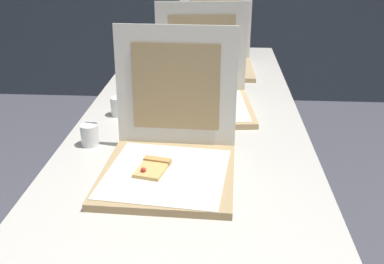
{
  "coord_description": "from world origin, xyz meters",
  "views": [
    {
      "loc": [
        0.1,
        -0.8,
        1.4
      ],
      "look_at": [
        0.02,
        0.49,
        0.81
      ],
      "focal_mm": 41.02,
      "sensor_mm": 36.0,
      "label": 1
    }
  ],
  "objects_px": {
    "pizza_box_back": "(215,58)",
    "table": "(190,137)",
    "cup_white_mid": "(118,106)",
    "cup_white_near_center": "(90,135)",
    "pizza_box_front": "(169,154)",
    "cup_white_far": "(153,83)",
    "pizza_box_middle": "(203,94)"
  },
  "relations": [
    {
      "from": "pizza_box_front",
      "to": "cup_white_far",
      "type": "distance_m",
      "value": 0.73
    },
    {
      "from": "cup_white_far",
      "to": "cup_white_mid",
      "type": "bearing_deg",
      "value": -107.72
    },
    {
      "from": "cup_white_mid",
      "to": "cup_white_near_center",
      "type": "bearing_deg",
      "value": -98.09
    },
    {
      "from": "pizza_box_back",
      "to": "table",
      "type": "bearing_deg",
      "value": -97.92
    },
    {
      "from": "pizza_box_front",
      "to": "cup_white_near_center",
      "type": "distance_m",
      "value": 0.32
    },
    {
      "from": "table",
      "to": "pizza_box_back",
      "type": "xyz_separation_m",
      "value": [
        0.08,
        0.75,
        0.1
      ]
    },
    {
      "from": "cup_white_far",
      "to": "pizza_box_front",
      "type": "bearing_deg",
      "value": -77.87
    },
    {
      "from": "pizza_box_front",
      "to": "table",
      "type": "bearing_deg",
      "value": 85.66
    },
    {
      "from": "pizza_box_front",
      "to": "cup_white_near_center",
      "type": "relative_size",
      "value": 5.78
    },
    {
      "from": "pizza_box_front",
      "to": "pizza_box_back",
      "type": "relative_size",
      "value": 1.04
    },
    {
      "from": "pizza_box_front",
      "to": "cup_white_far",
      "type": "xyz_separation_m",
      "value": [
        -0.15,
        0.71,
        -0.02
      ]
    },
    {
      "from": "cup_white_near_center",
      "to": "table",
      "type": "bearing_deg",
      "value": 28.87
    },
    {
      "from": "pizza_box_middle",
      "to": "cup_white_far",
      "type": "xyz_separation_m",
      "value": [
        -0.23,
        0.18,
        -0.02
      ]
    },
    {
      "from": "table",
      "to": "pizza_box_front",
      "type": "distance_m",
      "value": 0.35
    },
    {
      "from": "pizza_box_middle",
      "to": "pizza_box_back",
      "type": "distance_m",
      "value": 0.55
    },
    {
      "from": "cup_white_near_center",
      "to": "pizza_box_middle",
      "type": "bearing_deg",
      "value": 45.82
    },
    {
      "from": "cup_white_near_center",
      "to": "cup_white_mid",
      "type": "distance_m",
      "value": 0.27
    },
    {
      "from": "table",
      "to": "cup_white_near_center",
      "type": "xyz_separation_m",
      "value": [
        -0.32,
        -0.18,
        0.08
      ]
    },
    {
      "from": "pizza_box_middle",
      "to": "cup_white_mid",
      "type": "bearing_deg",
      "value": -167.24
    },
    {
      "from": "table",
      "to": "cup_white_mid",
      "type": "height_order",
      "value": "cup_white_mid"
    },
    {
      "from": "pizza_box_back",
      "to": "cup_white_near_center",
      "type": "xyz_separation_m",
      "value": [
        -0.4,
        -0.92,
        -0.02
      ]
    },
    {
      "from": "pizza_box_back",
      "to": "cup_white_mid",
      "type": "bearing_deg",
      "value": -120.71
    },
    {
      "from": "pizza_box_middle",
      "to": "cup_white_far",
      "type": "bearing_deg",
      "value": 136.02
    },
    {
      "from": "table",
      "to": "pizza_box_back",
      "type": "distance_m",
      "value": 0.76
    },
    {
      "from": "table",
      "to": "cup_white_far",
      "type": "bearing_deg",
      "value": 116.73
    },
    {
      "from": "pizza_box_back",
      "to": "cup_white_near_center",
      "type": "relative_size",
      "value": 5.56
    },
    {
      "from": "cup_white_near_center",
      "to": "cup_white_far",
      "type": "bearing_deg",
      "value": 76.79
    },
    {
      "from": "pizza_box_back",
      "to": "cup_white_mid",
      "type": "distance_m",
      "value": 0.75
    },
    {
      "from": "pizza_box_front",
      "to": "cup_white_far",
      "type": "bearing_deg",
      "value": 104.2
    },
    {
      "from": "pizza_box_front",
      "to": "cup_white_mid",
      "type": "height_order",
      "value": "pizza_box_front"
    },
    {
      "from": "cup_white_mid",
      "to": "table",
      "type": "bearing_deg",
      "value": -17.42
    },
    {
      "from": "table",
      "to": "cup_white_mid",
      "type": "xyz_separation_m",
      "value": [
        -0.28,
        0.09,
        0.08
      ]
    }
  ]
}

